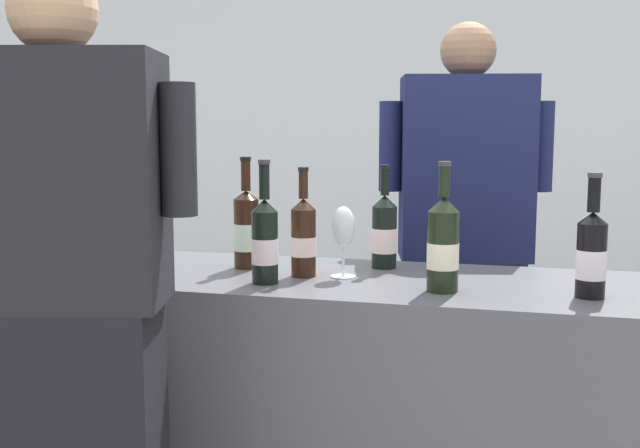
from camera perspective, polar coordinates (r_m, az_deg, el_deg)
name	(u,v)px	position (r m, az deg, el deg)	size (l,w,h in m)	color
wall_back	(421,119)	(4.70, 7.68, 7.85)	(8.00, 0.10, 2.80)	silver
counter	(306,428)	(2.32, -1.08, -15.18)	(1.96, 0.59, 0.93)	#4C4C51
wine_bottle_0	(265,240)	(2.05, -4.20, -1.23)	(0.07, 0.07, 0.34)	black
wine_bottle_1	(246,229)	(2.28, -5.60, -0.37)	(0.08, 0.08, 0.34)	black
wine_bottle_2	(384,232)	(2.28, 4.89, -0.60)	(0.08, 0.08, 0.31)	black
wine_bottle_3	(105,234)	(2.29, -15.98, -0.71)	(0.08, 0.08, 0.32)	black
wine_bottle_4	(443,244)	(1.97, 9.30, -1.53)	(0.08, 0.08, 0.34)	black
wine_bottle_5	(591,254)	(1.99, 19.87, -2.12)	(0.07, 0.07, 0.31)	black
wine_bottle_6	(304,237)	(2.14, -1.23, -0.99)	(0.07, 0.07, 0.31)	black
wine_glass	(343,230)	(2.13, 1.79, -0.45)	(0.07, 0.07, 0.20)	silver
ice_bucket	(93,222)	(2.49, -16.85, 0.11)	(0.22, 0.22, 0.25)	silver
person_server	(463,271)	(2.78, 10.76, -3.53)	(0.60, 0.33, 1.71)	black
person_guest	(68,358)	(1.85, -18.55, -9.56)	(0.59, 0.34, 1.70)	black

